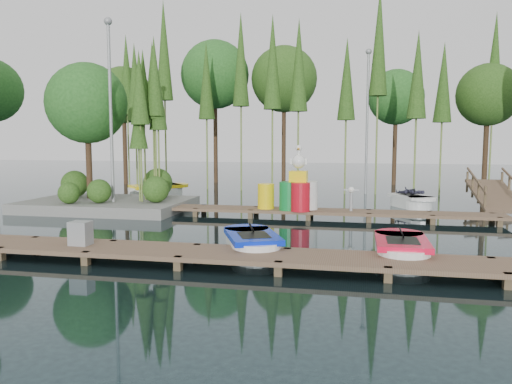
% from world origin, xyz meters
% --- Properties ---
extents(ground_plane, '(90.00, 90.00, 0.00)m').
position_xyz_m(ground_plane, '(0.00, 0.00, 0.00)').
color(ground_plane, '#1B2E32').
extents(near_dock, '(18.00, 1.50, 0.50)m').
position_xyz_m(near_dock, '(0.00, -4.50, 0.23)').
color(near_dock, brown).
rests_on(near_dock, ground).
extents(far_dock, '(15.00, 1.20, 0.50)m').
position_xyz_m(far_dock, '(1.00, 2.50, 0.23)').
color(far_dock, brown).
rests_on(far_dock, ground).
extents(island, '(6.20, 4.20, 6.75)m').
position_xyz_m(island, '(-6.30, 3.29, 3.18)').
color(island, slate).
rests_on(island, ground).
extents(tree_screen, '(34.42, 18.53, 10.31)m').
position_xyz_m(tree_screen, '(-2.04, 10.60, 6.12)').
color(tree_screen, '#3E2A1A').
rests_on(tree_screen, ground).
extents(lamp_island, '(0.30, 0.30, 7.25)m').
position_xyz_m(lamp_island, '(-5.50, 2.50, 4.26)').
color(lamp_island, gray).
rests_on(lamp_island, ground).
extents(lamp_rear, '(0.30, 0.30, 7.25)m').
position_xyz_m(lamp_rear, '(4.00, 11.00, 4.26)').
color(lamp_rear, gray).
rests_on(lamp_rear, ground).
extents(ramp, '(1.50, 3.94, 1.49)m').
position_xyz_m(ramp, '(9.00, 6.50, 0.59)').
color(ramp, brown).
rests_on(ramp, ground).
extents(boat_blue, '(2.00, 2.74, 0.84)m').
position_xyz_m(boat_blue, '(1.22, -3.39, 0.24)').
color(boat_blue, white).
rests_on(boat_blue, ground).
extents(boat_red, '(1.15, 2.52, 0.85)m').
position_xyz_m(boat_red, '(4.68, -3.34, 0.24)').
color(boat_red, white).
rests_on(boat_red, ground).
extents(boat_yellow_far, '(3.06, 2.97, 1.47)m').
position_xyz_m(boat_yellow_far, '(-5.78, 7.29, 0.31)').
color(boat_yellow_far, white).
rests_on(boat_yellow_far, ground).
extents(boat_white_far, '(2.05, 2.64, 1.14)m').
position_xyz_m(boat_white_far, '(5.79, 6.15, 0.25)').
color(boat_white_far, white).
rests_on(boat_white_far, ground).
extents(utility_cabinet, '(0.45, 0.38, 0.55)m').
position_xyz_m(utility_cabinet, '(-2.64, -4.50, 0.58)').
color(utility_cabinet, gray).
rests_on(utility_cabinet, near_dock).
extents(yellow_barrel, '(0.59, 0.59, 0.89)m').
position_xyz_m(yellow_barrel, '(0.44, 2.50, 0.75)').
color(yellow_barrel, yellow).
rests_on(yellow_barrel, far_dock).
extents(drum_cluster, '(1.32, 1.21, 2.27)m').
position_xyz_m(drum_cluster, '(1.65, 2.34, 0.97)').
color(drum_cluster, '#0D7B2E').
rests_on(drum_cluster, far_dock).
extents(seagull_post, '(0.52, 0.28, 0.84)m').
position_xyz_m(seagull_post, '(3.44, 2.50, 0.86)').
color(seagull_post, gray).
rests_on(seagull_post, far_dock).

